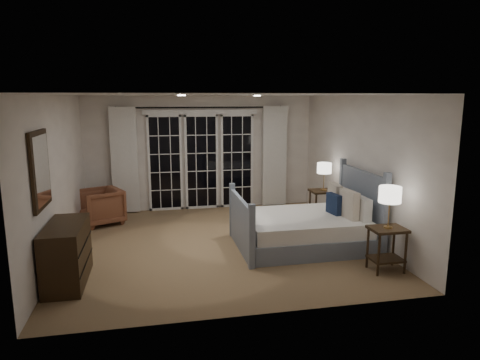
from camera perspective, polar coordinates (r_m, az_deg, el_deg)
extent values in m
plane|color=olive|center=(7.40, -2.81, -8.47)|extent=(5.00, 5.00, 0.00)
plane|color=silver|center=(6.98, -3.00, 11.28)|extent=(5.00, 5.00, 0.00)
cube|color=white|center=(7.16, -23.10, 0.35)|extent=(0.02, 5.00, 2.50)
cube|color=white|center=(7.85, 15.45, 1.70)|extent=(0.02, 5.00, 2.50)
cube|color=white|center=(9.54, -5.18, 3.61)|extent=(5.00, 0.02, 2.50)
cube|color=white|center=(4.68, 1.75, -3.98)|extent=(5.00, 0.02, 2.50)
cube|color=black|center=(9.48, -9.95, 2.23)|extent=(0.66, 0.02, 2.02)
cube|color=black|center=(9.53, -5.14, 2.40)|extent=(0.66, 0.02, 2.02)
cube|color=black|center=(9.66, -0.41, 2.55)|extent=(0.66, 0.02, 2.02)
cube|color=white|center=(9.42, -5.24, 9.01)|extent=(2.50, 0.04, 0.10)
cylinder|color=black|center=(9.36, -5.22, 9.62)|extent=(3.50, 0.03, 0.03)
cube|color=white|center=(9.39, -15.15, 2.55)|extent=(0.55, 0.10, 2.25)
cube|color=white|center=(9.75, 4.60, 3.19)|extent=(0.55, 0.10, 2.25)
cylinder|color=white|center=(7.73, 2.31, 11.17)|extent=(0.12, 0.12, 0.01)
cylinder|color=white|center=(6.52, -7.78, 11.13)|extent=(0.12, 0.12, 0.01)
cube|color=slate|center=(7.32, 8.26, -7.60)|extent=(1.98, 1.54, 0.29)
cube|color=silver|center=(7.24, 8.32, -5.61)|extent=(1.92, 1.48, 0.24)
cube|color=slate|center=(7.59, 15.84, -3.44)|extent=(0.06, 1.54, 1.25)
cube|color=slate|center=(6.95, 0.12, -5.97)|extent=(0.06, 1.54, 0.87)
cube|color=silver|center=(7.21, 15.62, -3.50)|extent=(0.14, 0.60, 0.36)
cube|color=silver|center=(7.77, 13.48, -2.37)|extent=(0.14, 0.60, 0.36)
cube|color=beige|center=(7.16, 14.35, -3.16)|extent=(0.16, 0.46, 0.45)
cube|color=beige|center=(7.65, 12.53, -2.18)|extent=(0.16, 0.46, 0.45)
cube|color=#16213C|center=(7.36, 12.40, -3.13)|extent=(0.15, 0.35, 0.34)
cube|color=#312010|center=(6.45, 19.09, -6.21)|extent=(0.49, 0.39, 0.04)
cube|color=#312010|center=(6.59, 18.85, -9.90)|extent=(0.45, 0.35, 0.03)
cylinder|color=#312010|center=(6.32, 18.01, -9.52)|extent=(0.04, 0.04, 0.61)
cylinder|color=#312010|center=(6.53, 21.21, -9.07)|extent=(0.04, 0.04, 0.61)
cylinder|color=#312010|center=(6.58, 16.65, -8.62)|extent=(0.04, 0.04, 0.61)
cylinder|color=#312010|center=(6.78, 19.77, -8.23)|extent=(0.04, 0.04, 0.61)
cube|color=#312010|center=(8.61, 11.07, -1.45)|extent=(0.51, 0.41, 0.04)
cube|color=#312010|center=(8.72, 10.96, -4.40)|extent=(0.47, 0.37, 0.03)
cylinder|color=#312010|center=(8.46, 10.07, -3.91)|extent=(0.04, 0.04, 0.63)
cylinder|color=#312010|center=(8.62, 12.72, -3.73)|extent=(0.04, 0.04, 0.63)
cylinder|color=#312010|center=(8.75, 9.29, -3.38)|extent=(0.04, 0.04, 0.63)
cylinder|color=#312010|center=(8.91, 11.86, -3.22)|extent=(0.04, 0.04, 0.63)
cylinder|color=#B28847|center=(6.44, 19.11, -5.96)|extent=(0.12, 0.12, 0.02)
cylinder|color=#B28847|center=(6.39, 19.21, -4.36)|extent=(0.02, 0.02, 0.35)
cylinder|color=white|center=(6.33, 19.38, -1.84)|extent=(0.31, 0.31, 0.23)
cylinder|color=#B28847|center=(8.60, 11.07, -1.26)|extent=(0.12, 0.12, 0.02)
cylinder|color=#B28847|center=(8.57, 11.11, -0.15)|extent=(0.02, 0.02, 0.32)
cylinder|color=white|center=(8.52, 11.18, 1.57)|extent=(0.28, 0.28, 0.21)
imported|color=brown|center=(8.85, -18.09, -3.38)|extent=(1.02, 1.01, 0.70)
cube|color=#312010|center=(6.24, -22.09, -9.09)|extent=(0.48, 1.14, 0.81)
cube|color=black|center=(6.24, -19.77, -10.26)|extent=(0.01, 1.13, 0.01)
cube|color=black|center=(6.15, -19.93, -7.94)|extent=(0.01, 1.13, 0.01)
cube|color=#312010|center=(6.01, -25.11, 1.23)|extent=(0.04, 0.85, 1.00)
cube|color=white|center=(6.01, -24.88, 1.24)|extent=(0.01, 0.73, 0.88)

